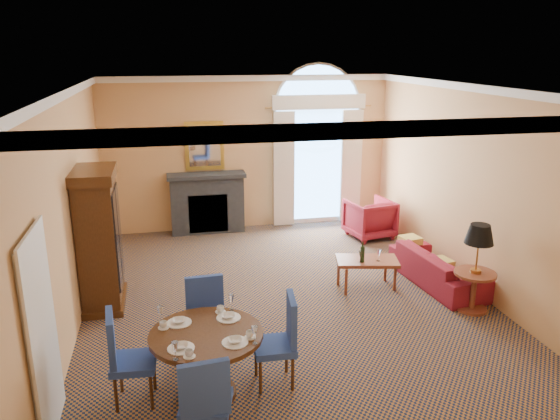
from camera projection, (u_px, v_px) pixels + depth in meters
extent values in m
plane|color=#14203F|center=(287.00, 300.00, 8.39)|extent=(7.50, 7.50, 0.00)
cube|color=tan|center=(248.00, 153.00, 11.45)|extent=(6.00, 0.04, 3.20)
cube|color=tan|center=(70.00, 212.00, 7.33)|extent=(0.04, 7.50, 3.20)
cube|color=tan|center=(474.00, 189.00, 8.53)|extent=(0.04, 7.50, 3.20)
cube|color=white|center=(288.00, 87.00, 7.48)|extent=(6.00, 7.50, 0.04)
cube|color=white|center=(288.00, 92.00, 7.49)|extent=(6.00, 7.50, 0.12)
cube|color=white|center=(43.00, 338.00, 5.25)|extent=(0.08, 0.90, 2.06)
cube|color=#2F3338|center=(207.00, 204.00, 11.36)|extent=(1.50, 0.40, 1.20)
cube|color=#2F3338|center=(206.00, 175.00, 11.15)|extent=(1.60, 0.46, 0.08)
cube|color=gold|center=(204.00, 146.00, 11.18)|extent=(0.80, 0.04, 1.00)
cube|color=silver|center=(204.00, 146.00, 11.16)|extent=(0.64, 0.02, 0.84)
cube|color=white|center=(316.00, 167.00, 11.83)|extent=(1.90, 0.04, 2.50)
cube|color=#96C9FC|center=(317.00, 167.00, 11.82)|extent=(1.70, 0.02, 2.30)
cylinder|color=white|center=(318.00, 109.00, 11.47)|extent=(1.90, 0.04, 1.90)
cube|color=beige|center=(284.00, 170.00, 11.57)|extent=(0.45, 0.06, 2.45)
cube|color=beige|center=(351.00, 167.00, 11.87)|extent=(0.45, 0.06, 2.45)
cube|color=beige|center=(319.00, 102.00, 11.32)|extent=(2.00, 0.08, 0.30)
cube|color=#391F0D|center=(100.00, 244.00, 8.00)|extent=(0.53, 0.96, 1.93)
cube|color=#391F0D|center=(93.00, 174.00, 7.71)|extent=(0.60, 1.06, 0.15)
cube|color=#391F0D|center=(105.00, 300.00, 8.26)|extent=(0.60, 1.06, 0.10)
cylinder|color=#391F0D|center=(206.00, 335.00, 5.87)|extent=(1.24, 1.24, 0.05)
cylinder|color=#391F0D|center=(208.00, 366.00, 5.98)|extent=(0.16, 0.16, 0.73)
cylinder|color=#391F0D|center=(209.00, 393.00, 6.07)|extent=(0.62, 0.62, 0.06)
cylinder|color=white|center=(229.00, 318.00, 6.18)|extent=(0.28, 0.28, 0.01)
imported|color=white|center=(229.00, 316.00, 6.17)|extent=(0.15, 0.15, 0.04)
imported|color=white|center=(220.00, 309.00, 6.31)|extent=(0.09, 0.09, 0.07)
cylinder|color=white|center=(179.00, 323.00, 6.07)|extent=(0.28, 0.28, 0.01)
imported|color=white|center=(179.00, 321.00, 6.06)|extent=(0.15, 0.15, 0.04)
imported|color=white|center=(163.00, 324.00, 5.95)|extent=(0.09, 0.09, 0.07)
cylinder|color=white|center=(181.00, 348.00, 5.55)|extent=(0.28, 0.28, 0.01)
imported|color=white|center=(181.00, 346.00, 5.54)|extent=(0.15, 0.15, 0.04)
imported|color=white|center=(189.00, 353.00, 5.39)|extent=(0.09, 0.09, 0.07)
cylinder|color=white|center=(235.00, 342.00, 5.66)|extent=(0.28, 0.28, 0.01)
imported|color=white|center=(235.00, 340.00, 5.65)|extent=(0.15, 0.15, 0.04)
imported|color=white|center=(250.00, 334.00, 5.75)|extent=(0.09, 0.09, 0.07)
cube|color=navy|center=(206.00, 327.00, 6.61)|extent=(0.57, 0.57, 0.08)
cube|color=navy|center=(205.00, 297.00, 6.72)|extent=(0.47, 0.10, 0.56)
cylinder|color=#391F0D|center=(215.00, 336.00, 6.92)|extent=(0.04, 0.04, 0.43)
cylinder|color=#391F0D|center=(188.00, 343.00, 6.75)|extent=(0.04, 0.04, 0.43)
cylinder|color=#391F0D|center=(226.00, 349.00, 6.61)|extent=(0.04, 0.04, 0.43)
cylinder|color=#391F0D|center=(197.00, 357.00, 6.44)|extent=(0.04, 0.04, 0.43)
cube|color=navy|center=(206.00, 404.00, 5.18)|extent=(0.56, 0.56, 0.08)
cube|color=navy|center=(204.00, 390.00, 4.89)|extent=(0.47, 0.11, 0.56)
cylinder|color=#391F0D|center=(192.00, 414.00, 5.43)|extent=(0.04, 0.04, 0.43)
cylinder|color=#391F0D|center=(228.00, 415.00, 5.42)|extent=(0.04, 0.04, 0.43)
cube|color=navy|center=(274.00, 347.00, 6.18)|extent=(0.48, 0.48, 0.08)
cube|color=navy|center=(292.00, 320.00, 6.16)|extent=(0.12, 0.47, 0.56)
cylinder|color=#391F0D|center=(293.00, 373.00, 6.11)|extent=(0.04, 0.04, 0.43)
cylinder|color=#391F0D|center=(287.00, 356.00, 6.46)|extent=(0.04, 0.04, 0.43)
cylinder|color=#391F0D|center=(260.00, 377.00, 6.05)|extent=(0.04, 0.04, 0.43)
cylinder|color=#391F0D|center=(256.00, 359.00, 6.40)|extent=(0.04, 0.04, 0.43)
cube|color=navy|center=(134.00, 363.00, 5.86)|extent=(0.50, 0.50, 0.08)
cube|color=navy|center=(111.00, 339.00, 5.76)|extent=(0.11, 0.47, 0.56)
cylinder|color=#391F0D|center=(121.00, 375.00, 6.09)|extent=(0.04, 0.04, 0.43)
cylinder|color=#391F0D|center=(116.00, 395.00, 5.74)|extent=(0.04, 0.04, 0.43)
cylinder|color=#391F0D|center=(154.00, 372.00, 6.13)|extent=(0.04, 0.04, 0.43)
cylinder|color=#391F0D|center=(151.00, 392.00, 5.79)|extent=(0.04, 0.04, 0.43)
imported|color=maroon|center=(438.00, 268.00, 8.90)|extent=(0.95, 1.98, 0.56)
imported|color=maroon|center=(369.00, 218.00, 11.10)|extent=(1.00, 1.02, 0.79)
cube|color=brown|center=(367.00, 261.00, 8.69)|extent=(1.06, 0.73, 0.05)
cylinder|color=brown|center=(346.00, 282.00, 8.50)|extent=(0.05, 0.05, 0.43)
cylinder|color=brown|center=(395.00, 278.00, 8.66)|extent=(0.05, 0.05, 0.43)
cylinder|color=brown|center=(338.00, 273.00, 8.86)|extent=(0.05, 0.05, 0.43)
cylinder|color=brown|center=(385.00, 269.00, 9.03)|extent=(0.05, 0.05, 0.43)
cylinder|color=brown|center=(475.00, 274.00, 7.90)|extent=(0.60, 0.60, 0.04)
cylinder|color=brown|center=(473.00, 293.00, 7.99)|extent=(0.08, 0.08, 0.56)
cylinder|color=brown|center=(471.00, 309.00, 8.06)|extent=(0.44, 0.44, 0.04)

